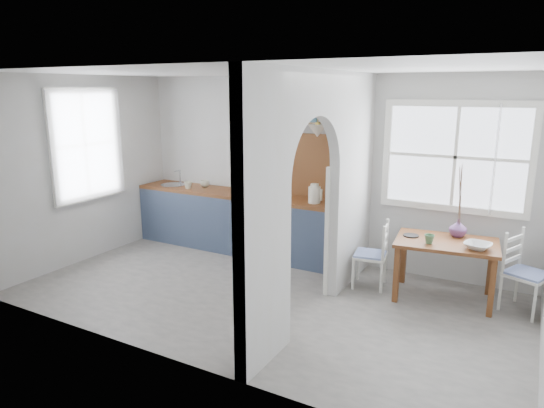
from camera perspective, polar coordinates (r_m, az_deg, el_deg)
The scene contains 26 objects.
floor at distance 5.88m, azimuth -1.01°, elevation -10.79°, with size 5.80×3.20×0.01m, color gray.
ceiling at distance 5.36m, azimuth -1.13°, elevation 15.44°, with size 5.80×3.20×0.01m, color beige.
walls at distance 5.47m, azimuth -1.06°, elevation 1.72°, with size 5.81×3.21×2.60m.
partition at distance 5.19m, azimuth 5.96°, elevation 2.70°, with size 0.12×3.20×2.60m.
kitchen_window at distance 7.28m, azimuth -21.17°, elevation 6.52°, with size 0.10×1.16×1.50m, color white, non-canonical shape.
nook_window at distance 6.31m, azimuth 20.76°, elevation 5.18°, with size 1.76×0.10×1.30m, color white, non-canonical shape.
counter at distance 7.35m, azimuth -3.49°, elevation -2.04°, with size 3.50×0.60×0.90m.
sink at distance 7.99m, azimuth -11.54°, elevation 2.16°, with size 0.40×0.40×0.02m, color silver.
backsplash at distance 6.94m, azimuth 4.00°, elevation 4.59°, with size 1.65×0.03×0.90m, color brown.
shelf at distance 6.79m, azimuth 3.78°, elevation 9.90°, with size 1.75×0.20×0.21m.
pendant_lamp at distance 6.34m, azimuth 5.37°, elevation 8.56°, with size 0.26×0.26×0.16m, color beige.
utensil_rail at distance 5.99m, azimuth 8.35°, elevation 4.05°, with size 0.02×0.02×0.50m, color silver.
dining_table at distance 6.05m, azimuth 19.61°, elevation -7.30°, with size 1.12×0.75×0.70m, color brown, non-canonical shape.
chair_left at distance 6.14m, azimuth 11.48°, elevation -5.79°, with size 0.38×0.38×0.84m, color silver, non-canonical shape.
chair_right at distance 6.02m, azimuth 27.87°, elevation -7.22°, with size 0.41×0.41×0.90m, color silver, non-canonical shape.
kettle at distance 6.57m, azimuth 5.01°, elevation 1.26°, with size 0.22×0.18×0.27m, color white, non-canonical shape.
mug_a at distance 7.61m, azimuth -9.84°, elevation 2.20°, with size 0.12×0.12×0.11m, color beige.
mug_b at distance 7.70m, azimuth -7.91°, elevation 2.38°, with size 0.14×0.14×0.11m, color beige.
knife_block at distance 7.37m, azimuth -3.75°, elevation 2.31°, with size 0.09×0.12×0.19m, color black.
jar at distance 7.15m, azimuth -1.70°, elevation 1.86°, with size 0.10×0.10×0.16m, color tan.
towel_magenta at distance 6.36m, azimuth 7.97°, elevation -6.33°, with size 0.02×0.03×0.54m, color #B61D53.
towel_orange at distance 6.33m, azimuth 7.81°, elevation -6.67°, with size 0.02×0.03×0.50m, color #EA9400.
bowl at distance 5.76m, azimuth 23.05°, elevation -4.56°, with size 0.28×0.28×0.07m, color silver.
table_cup at distance 5.76m, azimuth 18.01°, elevation -3.95°, with size 0.11×0.11×0.11m, color #4A7C53.
plate at distance 6.00m, azimuth 16.04°, elevation -3.58°, with size 0.18×0.18×0.02m, color black.
vase at distance 6.13m, azimuth 21.04°, elevation -2.64°, with size 0.20×0.20×0.21m, color #623B70.
Camera 1 is at (2.69, -4.64, 2.41)m, focal length 32.00 mm.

